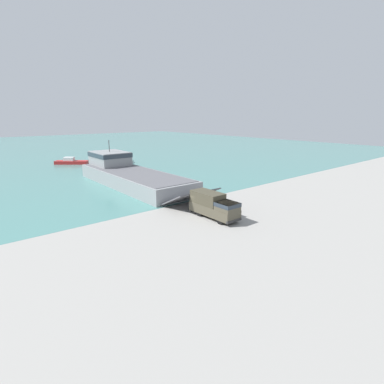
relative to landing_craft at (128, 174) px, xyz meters
name	(u,v)px	position (x,y,z in m)	size (l,w,h in m)	color
ground_plane	(191,211)	(-1.94, -21.23, -1.94)	(240.00, 240.00, 0.00)	gray
water_surface	(30,151)	(-1.94, 72.66, -1.94)	(240.00, 180.00, 0.01)	#477F7A
landing_craft	(128,174)	(0.00, 0.00, 0.00)	(9.13, 34.39, 7.83)	gray
military_truck	(214,205)	(-1.25, -25.02, -0.30)	(2.53, 7.30, 3.18)	#4C4738
soldier_on_ramp	(227,206)	(1.24, -24.95, -0.92)	(0.50, 0.40, 1.76)	#4C4738
moored_boat_a	(127,161)	(12.35, 24.13, -1.42)	(5.81, 7.65, 1.56)	white
moored_boat_b	(71,162)	(-0.44, 31.60, -1.32)	(8.23, 7.47, 1.87)	#B22323
mooring_bollard	(204,198)	(2.90, -18.52, -1.52)	(0.37, 0.37, 0.78)	#333338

